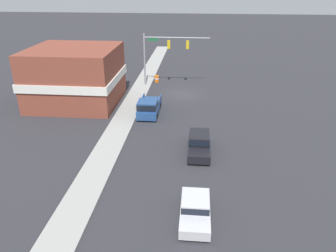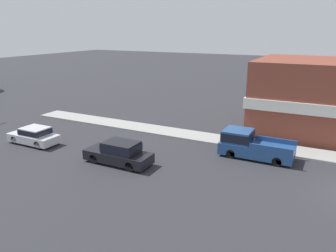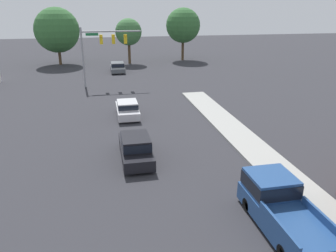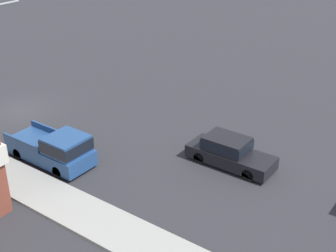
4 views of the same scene
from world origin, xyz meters
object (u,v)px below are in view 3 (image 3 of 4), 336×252
(car_lead, at_px, (136,147))
(car_second_ahead, at_px, (127,108))
(pickup_truck_parked, at_px, (279,205))
(car_distant, at_px, (117,67))

(car_lead, relative_size, car_second_ahead, 1.13)
(car_second_ahead, xyz_separation_m, pickup_truck_parked, (5.23, -16.20, 0.21))
(car_distant, distance_m, pickup_truck_parked, 37.22)
(car_second_ahead, relative_size, pickup_truck_parked, 0.82)
(car_lead, bearing_deg, car_distant, 88.93)
(car_lead, height_order, car_second_ahead, car_lead)
(car_distant, distance_m, car_second_ahead, 20.70)
(car_distant, xyz_separation_m, car_second_ahead, (-0.34, -20.70, 0.00))
(car_lead, height_order, car_distant, car_lead)
(car_second_ahead, bearing_deg, car_distant, 89.07)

